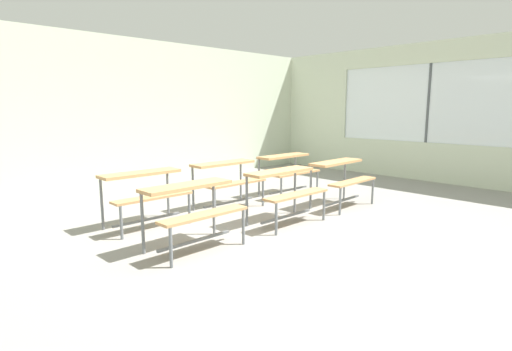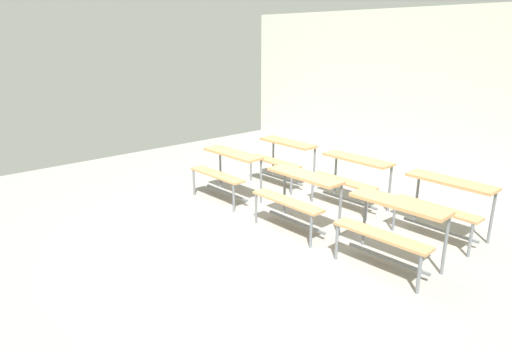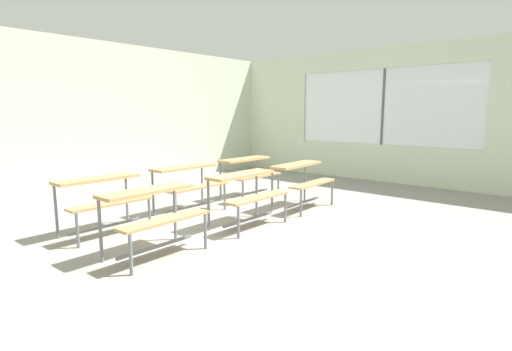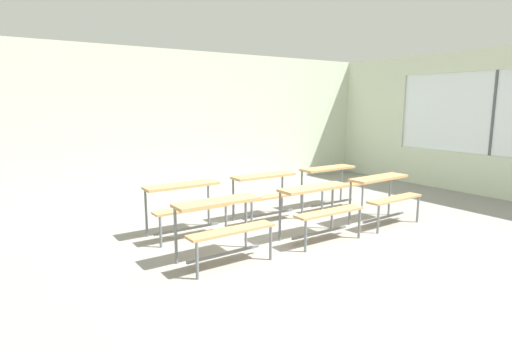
{
  "view_description": "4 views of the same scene",
  "coord_description": "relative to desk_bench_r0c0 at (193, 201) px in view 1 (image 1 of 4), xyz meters",
  "views": [
    {
      "loc": [
        -3.8,
        -3.3,
        1.6
      ],
      "look_at": [
        0.21,
        0.92,
        0.61
      ],
      "focal_mm": 28.0,
      "sensor_mm": 36.0,
      "label": 1
    },
    {
      "loc": [
        4.02,
        -3.7,
        2.46
      ],
      "look_at": [
        -0.43,
        0.22,
        0.62
      ],
      "focal_mm": 31.31,
      "sensor_mm": 36.0,
      "label": 2
    },
    {
      "loc": [
        -3.8,
        -3.3,
        1.6
      ],
      "look_at": [
        0.63,
        0.53,
        0.66
      ],
      "focal_mm": 28.0,
      "sensor_mm": 36.0,
      "label": 3
    },
    {
      "loc": [
        -3.58,
        -3.81,
        1.9
      ],
      "look_at": [
        -0.19,
        1.31,
        0.82
      ],
      "focal_mm": 28.84,
      "sensor_mm": 36.0,
      "label": 4
    }
  ],
  "objects": [
    {
      "name": "desk_bench_r1c2",
      "position": [
        2.92,
        1.18,
        0.0
      ],
      "size": [
        1.1,
        0.59,
        0.74
      ],
      "rotation": [
        0.0,
        0.0,
        0.0
      ],
      "color": "tan",
      "rests_on": "ground"
    },
    {
      "name": "desk_bench_r0c1",
      "position": [
        1.54,
        -0.02,
        0.0
      ],
      "size": [
        1.1,
        0.6,
        0.74
      ],
      "rotation": [
        0.0,
        0.0,
        0.01
      ],
      "color": "tan",
      "rests_on": "ground"
    },
    {
      "name": "wall_right",
      "position": [
        6.29,
        -0.52,
        0.88
      ],
      "size": [
        0.12,
        9.0,
        3.0
      ],
      "color": "beige",
      "rests_on": "ground"
    },
    {
      "name": "desk_bench_r0c2",
      "position": [
        2.92,
        0.0,
        0.0
      ],
      "size": [
        1.12,
        0.63,
        0.74
      ],
      "rotation": [
        0.0,
        0.0,
        0.04
      ],
      "color": "tan",
      "rests_on": "ground"
    },
    {
      "name": "desk_bench_r1c1",
      "position": [
        1.49,
        1.19,
        0.0
      ],
      "size": [
        1.1,
        0.59,
        0.74
      ],
      "rotation": [
        0.0,
        0.0,
        0.0
      ],
      "color": "tan",
      "rests_on": "ground"
    },
    {
      "name": "ground",
      "position": [
        1.29,
        -0.38,
        -0.59
      ],
      "size": [
        10.0,
        9.0,
        0.05
      ],
      "primitive_type": "cube",
      "color": "gray"
    },
    {
      "name": "desk_bench_r0c0",
      "position": [
        0.0,
        0.0,
        0.0
      ],
      "size": [
        1.11,
        0.62,
        0.74
      ],
      "rotation": [
        0.0,
        0.0,
        0.02
      ],
      "color": "tan",
      "rests_on": "ground"
    },
    {
      "name": "desk_bench_r1c0",
      "position": [
        0.04,
        1.18,
        0.0
      ],
      "size": [
        1.1,
        0.6,
        0.74
      ],
      "rotation": [
        0.0,
        0.0,
        0.01
      ],
      "color": "tan",
      "rests_on": "ground"
    },
    {
      "name": "wall_back",
      "position": [
        1.29,
        4.12,
        0.94
      ],
      "size": [
        10.0,
        0.12,
        3.0
      ],
      "primitive_type": "cube",
      "color": "beige",
      "rests_on": "ground"
    }
  ]
}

